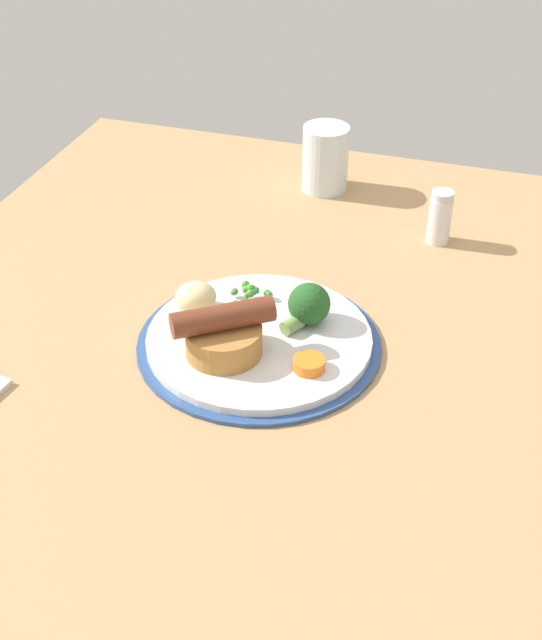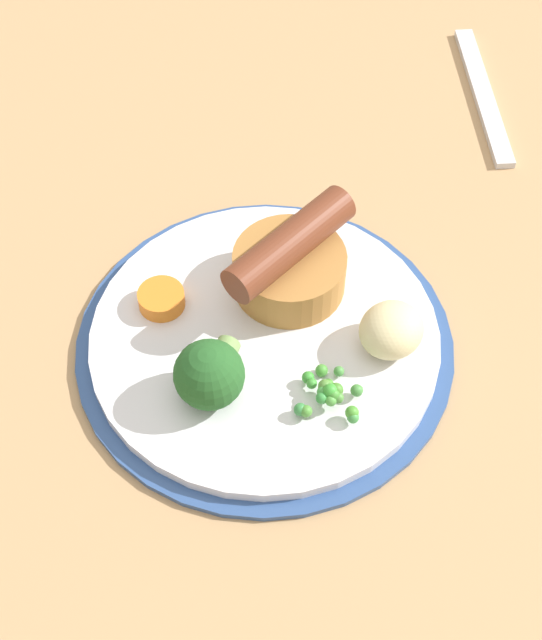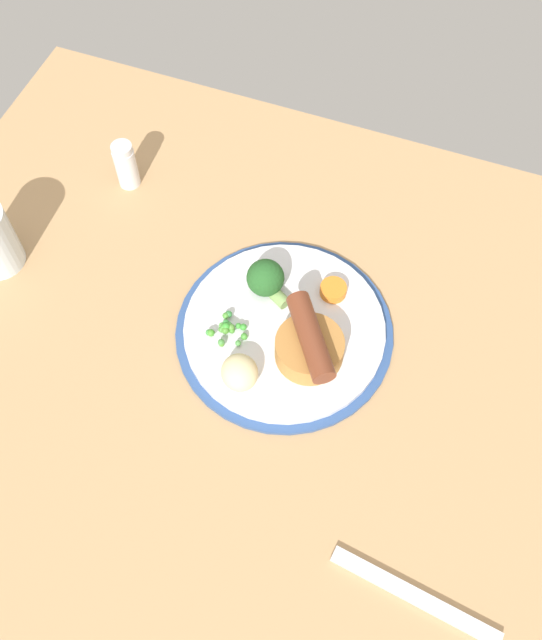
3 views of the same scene
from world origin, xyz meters
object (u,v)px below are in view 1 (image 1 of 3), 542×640
(pea_pile, at_px, (250,292))
(drinking_glass, at_px, (325,158))
(potato_chunk_1, at_px, (196,297))
(dinner_plate, at_px, (259,342))
(salt_shaker, at_px, (440,217))
(carrot_slice_0, at_px, (309,363))
(sausage_pudding, at_px, (223,335))
(broccoli_floret_near, at_px, (308,305))

(pea_pile, xyz_separation_m, drinking_glass, (-0.32, 0.00, 0.02))
(drinking_glass, bearing_deg, potato_chunk_1, -8.79)
(dinner_plate, bearing_deg, salt_shaker, 152.03)
(salt_shaker, bearing_deg, carrot_slice_0, -14.52)
(salt_shaker, bearing_deg, sausage_pudding, -28.43)
(potato_chunk_1, bearing_deg, salt_shaker, 137.91)
(dinner_plate, relative_size, drinking_glass, 2.87)
(broccoli_floret_near, xyz_separation_m, drinking_glass, (-0.34, -0.07, 0.01))
(dinner_plate, distance_m, broccoli_floret_near, 0.07)
(dinner_plate, bearing_deg, pea_pile, -153.19)
(carrot_slice_0, xyz_separation_m, drinking_glass, (-0.42, -0.09, 0.03))
(pea_pile, xyz_separation_m, carrot_slice_0, (0.10, 0.10, -0.00))
(dinner_plate, distance_m, sausage_pudding, 0.06)
(drinking_glass, height_order, salt_shaker, drinking_glass)
(sausage_pudding, bearing_deg, broccoli_floret_near, -165.71)
(carrot_slice_0, bearing_deg, pea_pile, -135.57)
(broccoli_floret_near, height_order, salt_shaker, salt_shaker)
(drinking_glass, distance_m, salt_shaker, 0.20)
(potato_chunk_1, bearing_deg, carrot_slice_0, 67.07)
(potato_chunk_1, bearing_deg, drinking_glass, 171.21)
(pea_pile, bearing_deg, dinner_plate, 26.81)
(dinner_plate, relative_size, carrot_slice_0, 8.01)
(pea_pile, height_order, potato_chunk_1, potato_chunk_1)
(potato_chunk_1, distance_m, salt_shaker, 0.34)
(drinking_glass, bearing_deg, sausage_pudding, 0.22)
(dinner_plate, xyz_separation_m, potato_chunk_1, (-0.02, -0.08, 0.02))
(dinner_plate, relative_size, sausage_pudding, 2.57)
(pea_pile, height_order, broccoli_floret_near, broccoli_floret_near)
(drinking_glass, relative_size, salt_shaker, 1.30)
(sausage_pudding, xyz_separation_m, carrot_slice_0, (-0.00, 0.09, -0.02))
(potato_chunk_1, bearing_deg, sausage_pudding, 40.44)
(dinner_plate, bearing_deg, sausage_pudding, -31.49)
(carrot_slice_0, bearing_deg, broccoli_floret_near, -163.27)
(potato_chunk_1, distance_m, carrot_slice_0, 0.16)
(broccoli_floret_near, height_order, carrot_slice_0, broccoli_floret_near)
(sausage_pudding, xyz_separation_m, salt_shaker, (-0.32, 0.17, -0.00))
(carrot_slice_0, bearing_deg, salt_shaker, 165.48)
(dinner_plate, height_order, sausage_pudding, sausage_pudding)
(sausage_pudding, height_order, pea_pile, sausage_pudding)
(pea_pile, distance_m, carrot_slice_0, 0.14)
(sausage_pudding, height_order, drinking_glass, drinking_glass)
(carrot_slice_0, xyz_separation_m, salt_shaker, (-0.32, 0.08, 0.01))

